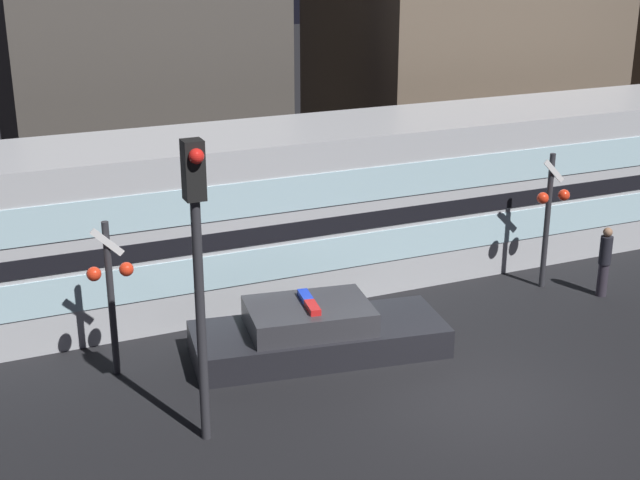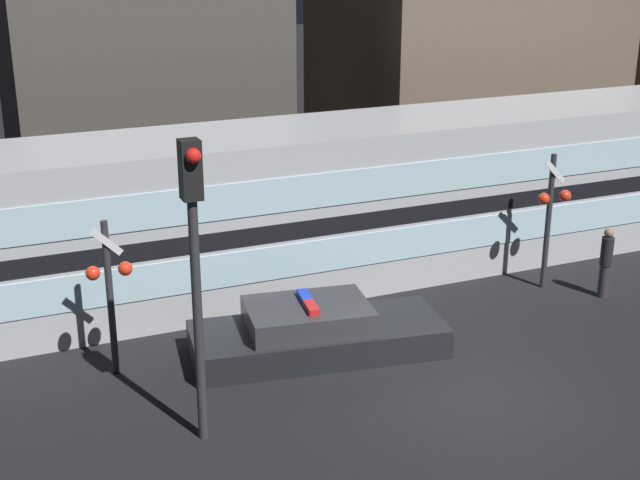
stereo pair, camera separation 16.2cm
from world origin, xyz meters
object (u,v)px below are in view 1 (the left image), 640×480
police_car (316,333)px  pedestrian (605,261)px  train (321,205)px  crossing_signal_near (550,210)px  traffic_light_corner (197,250)px

police_car → pedestrian: size_ratio=3.17×
police_car → train: bearing=73.5°
crossing_signal_near → traffic_light_corner: 9.55m
pedestrian → crossing_signal_near: crossing_signal_near is taller
train → crossing_signal_near: (4.45, -2.54, 0.02)m
pedestrian → traffic_light_corner: size_ratio=0.33×
train → pedestrian: train is taller
police_car → traffic_light_corner: bearing=-135.2°
train → police_car: size_ratio=4.28×
police_car → crossing_signal_near: bearing=17.7°
pedestrian → train: bearing=147.1°
crossing_signal_near → traffic_light_corner: bearing=-161.3°
train → police_car: train is taller
train → crossing_signal_near: bearing=-29.7°
train → police_car: bearing=-115.3°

